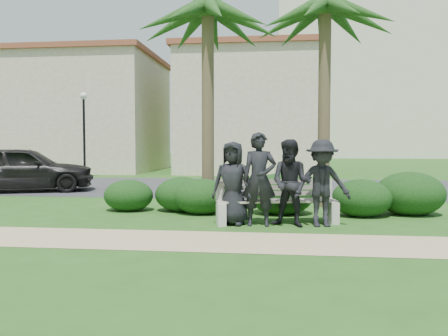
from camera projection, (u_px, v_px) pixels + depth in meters
The scene contains 21 objects.
ground at pixel (249, 223), 9.16m from camera, with size 160.00×160.00×0.00m, color #265117.
footpath at pixel (242, 242), 7.38m from camera, with size 30.00×1.60×0.01m, color tan.
asphalt_street at pixel (260, 187), 17.10m from camera, with size 160.00×8.00×0.01m, color #2D2D30.
stucco_bldg_left at pixel (79, 114), 28.19m from camera, with size 10.40×8.40×7.30m.
stucco_bldg_right at pixel (249, 112), 26.94m from camera, with size 8.40×8.40×7.30m.
hotel_tower at pixel (371, 62), 61.43m from camera, with size 26.00×18.00×37.30m.
street_lamp at pixel (84, 119), 21.94m from camera, with size 0.36×0.36×4.29m.
park_bench at pixel (277, 204), 9.14m from camera, with size 2.63×1.09×0.88m.
man_a at pixel (233, 183), 8.96m from camera, with size 0.84×0.55×1.72m, color black.
man_b at pixel (259, 179), 8.83m from camera, with size 0.69×0.45×1.90m, color black.
man_c at pixel (291, 183), 8.73m from camera, with size 0.85×0.66×1.76m, color black.
man_d at pixel (322, 183), 8.75m from camera, with size 1.13×0.65×1.75m, color black.
hedge_a at pixel (128, 195), 10.90m from camera, with size 1.24×1.02×0.81m, color black.
hedge_b at pixel (182, 193), 10.84m from camera, with size 1.35×1.11×0.88m, color black.
hedge_c at pixel (202, 196), 10.41m from camera, with size 1.33×1.10×0.87m, color black.
hedge_d at pixel (281, 193), 10.38m from camera, with size 1.55×1.28×1.01m, color black.
hedge_e at pixel (361, 197), 10.03m from camera, with size 1.36×1.12×0.89m, color black.
hedge_f at pixel (410, 192), 10.28m from camera, with size 1.61×1.33×1.05m, color black.
palm_left at pixel (208, 11), 11.23m from camera, with size 3.00×3.00×6.08m.
palm_right at pixel (325, 8), 11.39m from camera, with size 3.00×3.00×6.20m.
car_a at pixel (24, 169), 15.37m from camera, with size 1.90×4.71×1.61m, color black.
Camera 1 is at (0.52, -9.09, 1.64)m, focal length 35.00 mm.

